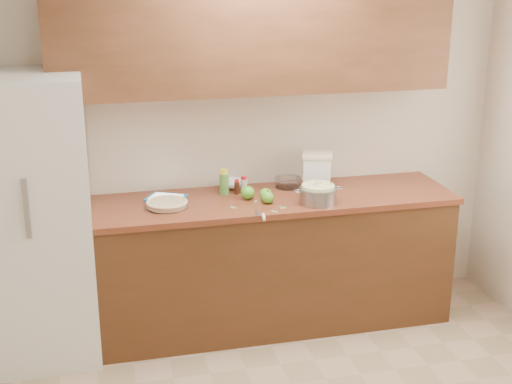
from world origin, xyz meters
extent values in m
plane|color=beige|center=(0.00, 1.80, 1.30)|extent=(3.60, 0.00, 3.60)
cube|color=#502A16|center=(0.00, 1.48, 0.44)|extent=(2.60, 0.65, 0.88)
cube|color=brown|center=(0.00, 1.48, 0.90)|extent=(2.64, 0.68, 0.04)
cube|color=brown|center=(0.00, 1.63, 1.95)|extent=(2.60, 0.34, 0.70)
cube|color=silver|center=(-1.44, 1.44, 0.90)|extent=(0.70, 0.70, 1.80)
cylinder|color=silver|center=(-0.62, 1.43, 0.94)|extent=(0.27, 0.27, 0.04)
cylinder|color=beige|center=(-0.62, 1.43, 0.94)|extent=(0.25, 0.25, 0.03)
torus|color=beige|center=(-0.62, 1.43, 0.95)|extent=(0.27, 0.27, 0.02)
cylinder|color=gray|center=(0.35, 1.29, 0.97)|extent=(0.24, 0.24, 0.10)
torus|color=gray|center=(0.21, 1.29, 1.01)|extent=(0.06, 0.06, 0.01)
torus|color=gray|center=(0.49, 1.29, 1.01)|extent=(0.06, 0.06, 0.01)
cylinder|color=beige|center=(0.35, 1.29, 0.99)|extent=(0.21, 0.21, 0.11)
cube|color=white|center=(0.45, 1.60, 1.03)|extent=(0.24, 0.24, 0.23)
cube|color=beige|center=(0.45, 1.60, 1.16)|extent=(0.26, 0.26, 0.02)
cube|color=teal|center=(-0.60, 1.60, 0.93)|extent=(0.30, 0.28, 0.02)
cube|color=white|center=(-0.60, 1.60, 0.94)|extent=(0.24, 0.22, 0.00)
cube|color=gray|center=(-0.08, 1.18, 0.92)|extent=(0.04, 0.11, 0.00)
cylinder|color=white|center=(-0.06, 1.09, 0.93)|extent=(0.04, 0.10, 0.02)
cylinder|color=#4C8C38|center=(-0.21, 1.61, 0.99)|extent=(0.06, 0.06, 0.14)
cylinder|color=yellow|center=(-0.21, 1.61, 1.08)|extent=(0.05, 0.05, 0.03)
cylinder|color=beige|center=(-0.07, 1.62, 0.97)|extent=(0.04, 0.04, 0.09)
cylinder|color=red|center=(-0.07, 1.62, 1.02)|extent=(0.04, 0.04, 0.02)
cylinder|color=black|center=(-0.12, 1.60, 0.96)|extent=(0.04, 0.04, 0.08)
cylinder|color=red|center=(-0.12, 1.60, 1.01)|extent=(0.03, 0.03, 0.02)
cylinder|color=silver|center=(0.25, 1.66, 0.95)|extent=(0.18, 0.18, 0.07)
torus|color=silver|center=(0.25, 1.66, 0.99)|extent=(0.19, 0.19, 0.01)
ellipsoid|color=white|center=(-0.13, 1.72, 0.96)|extent=(0.20, 0.18, 0.08)
sphere|color=#56AE29|center=(-0.08, 1.47, 0.97)|extent=(0.09, 0.09, 0.09)
cylinder|color=#3F2D19|center=(-0.08, 1.47, 1.02)|extent=(0.01, 0.01, 0.01)
sphere|color=#56AE29|center=(0.04, 1.43, 0.96)|extent=(0.08, 0.08, 0.08)
cylinder|color=#3F2D19|center=(0.04, 1.43, 1.00)|extent=(0.01, 0.01, 0.01)
sphere|color=#56AE29|center=(0.03, 1.35, 0.96)|extent=(0.08, 0.08, 0.08)
cylinder|color=#3F2D19|center=(0.03, 1.35, 1.01)|extent=(0.01, 0.01, 0.01)
cube|color=#86B859|center=(0.10, 1.25, 0.92)|extent=(0.02, 0.05, 0.00)
cube|color=#86B859|center=(0.11, 1.25, 0.92)|extent=(0.04, 0.04, 0.00)
cube|color=#86B859|center=(-0.20, 1.32, 0.92)|extent=(0.04, 0.05, 0.00)
cube|color=#86B859|center=(0.03, 1.19, 0.92)|extent=(0.04, 0.05, 0.00)
cube|color=#86B859|center=(-0.04, 1.41, 0.92)|extent=(0.03, 0.04, 0.00)
cube|color=#86B859|center=(0.06, 1.36, 0.92)|extent=(0.03, 0.03, 0.00)
camera|label=1|loc=(-1.07, -2.88, 2.43)|focal=50.00mm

